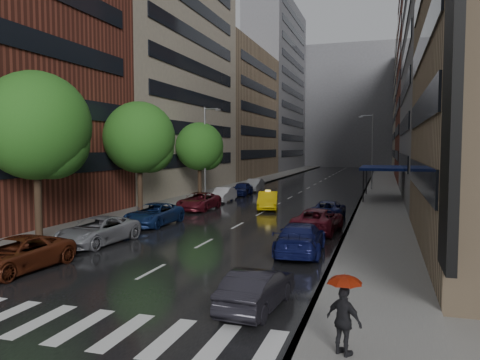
# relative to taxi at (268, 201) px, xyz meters

# --- Properties ---
(ground) EXTENTS (220.00, 220.00, 0.00)m
(ground) POSITION_rel_taxi_xyz_m (0.01, -24.48, -0.74)
(ground) COLOR gray
(ground) RESTS_ON ground
(road) EXTENTS (14.00, 140.00, 0.01)m
(road) POSITION_rel_taxi_xyz_m (0.01, 25.52, -0.74)
(road) COLOR black
(road) RESTS_ON ground
(sidewalk_left) EXTENTS (4.00, 140.00, 0.15)m
(sidewalk_left) POSITION_rel_taxi_xyz_m (-8.99, 25.52, -0.67)
(sidewalk_left) COLOR gray
(sidewalk_left) RESTS_ON ground
(sidewalk_right) EXTENTS (4.00, 140.00, 0.15)m
(sidewalk_right) POSITION_rel_taxi_xyz_m (9.01, 25.52, -0.67)
(sidewalk_right) COLOR gray
(sidewalk_right) RESTS_ON ground
(crosswalk) EXTENTS (13.15, 2.80, 0.01)m
(crosswalk) POSITION_rel_taxi_xyz_m (0.21, -26.48, -0.73)
(crosswalk) COLOR silver
(crosswalk) RESTS_ON ground
(buildings_left) EXTENTS (8.00, 108.00, 38.00)m
(buildings_left) POSITION_rel_taxi_xyz_m (-14.99, 34.31, 15.24)
(buildings_left) COLOR maroon
(buildings_left) RESTS_ON ground
(buildings_right) EXTENTS (8.05, 109.10, 36.00)m
(buildings_right) POSITION_rel_taxi_xyz_m (15.01, 32.23, 14.29)
(buildings_right) COLOR #937A5B
(buildings_right) RESTS_ON ground
(building_far) EXTENTS (40.00, 14.00, 32.00)m
(building_far) POSITION_rel_taxi_xyz_m (0.01, 93.52, 15.26)
(building_far) COLOR slate
(building_far) RESTS_ON ground
(tree_near) EXTENTS (5.80, 5.80, 9.24)m
(tree_near) POSITION_rel_taxi_xyz_m (-8.59, -17.00, 5.58)
(tree_near) COLOR #382619
(tree_near) RESTS_ON ground
(tree_mid) EXTENTS (5.43, 5.43, 8.65)m
(tree_mid) POSITION_rel_taxi_xyz_m (-8.59, -5.99, 5.17)
(tree_mid) COLOR #382619
(tree_mid) RESTS_ON ground
(tree_far) EXTENTS (4.83, 4.83, 7.69)m
(tree_far) POSITION_rel_taxi_xyz_m (-8.59, 6.08, 4.52)
(tree_far) COLOR #382619
(tree_far) RESTS_ON ground
(taxi) EXTENTS (2.43, 4.74, 1.49)m
(taxi) POSITION_rel_taxi_xyz_m (0.00, 0.00, 0.00)
(taxi) COLOR yellow
(taxi) RESTS_ON ground
(parked_cars_left) EXTENTS (2.87, 42.18, 1.47)m
(parked_cars_left) POSITION_rel_taxi_xyz_m (-5.39, -6.03, -0.03)
(parked_cars_left) COLOR #552111
(parked_cars_left) RESTS_ON ground
(parked_cars_right) EXTENTS (2.87, 24.37, 1.55)m
(parked_cars_right) POSITION_rel_taxi_xyz_m (5.41, -11.55, -0.02)
(parked_cars_right) COLOR black
(parked_cars_right) RESTS_ON ground
(ped_red_umbrella) EXTENTS (1.06, 0.88, 2.01)m
(ped_red_umbrella) POSITION_rel_taxi_xyz_m (8.38, -26.44, 0.58)
(ped_red_umbrella) COLOR black
(ped_red_umbrella) RESTS_ON sidewalk_right
(street_lamp_left) EXTENTS (1.74, 0.22, 9.00)m
(street_lamp_left) POSITION_rel_taxi_xyz_m (-7.71, 5.52, 4.14)
(street_lamp_left) COLOR gray
(street_lamp_left) RESTS_ON sidewalk_left
(street_lamp_right) EXTENTS (1.74, 0.22, 9.00)m
(street_lamp_right) POSITION_rel_taxi_xyz_m (7.73, 20.52, 4.14)
(street_lamp_right) COLOR gray
(street_lamp_right) RESTS_ON sidewalk_right
(awning) EXTENTS (4.00, 8.00, 3.12)m
(awning) POSITION_rel_taxi_xyz_m (8.99, 10.52, 2.39)
(awning) COLOR navy
(awning) RESTS_ON sidewalk_right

